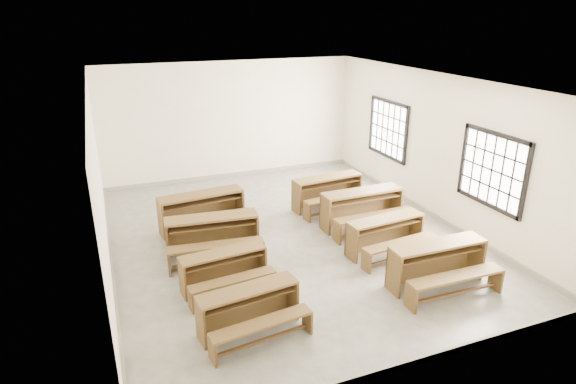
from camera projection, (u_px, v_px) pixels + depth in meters
name	position (u px, v px, depth m)	size (l,w,h in m)	color
room	(292.00, 136.00, 9.32)	(8.50, 8.50, 3.20)	gray
desk_set_0	(250.00, 307.00, 6.98)	(1.59, 0.96, 0.68)	brown
desk_set_1	(224.00, 268.00, 8.08)	(1.53, 0.90, 0.66)	brown
desk_set_2	(213.00, 233.00, 9.14)	(1.83, 1.09, 0.79)	brown
desk_set_3	(203.00, 209.00, 10.22)	(1.89, 1.12, 0.81)	brown
desk_set_4	(438.00, 262.00, 8.13)	(1.73, 0.92, 0.77)	brown
desk_set_5	(386.00, 233.00, 9.26)	(1.66, 0.97, 0.71)	brown
desk_set_6	(363.00, 206.00, 10.37)	(1.82, 0.96, 0.81)	brown
desk_set_7	(328.00, 190.00, 11.39)	(1.77, 1.03, 0.76)	brown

